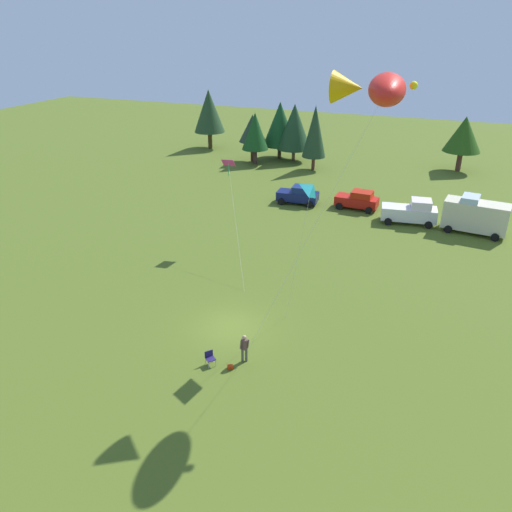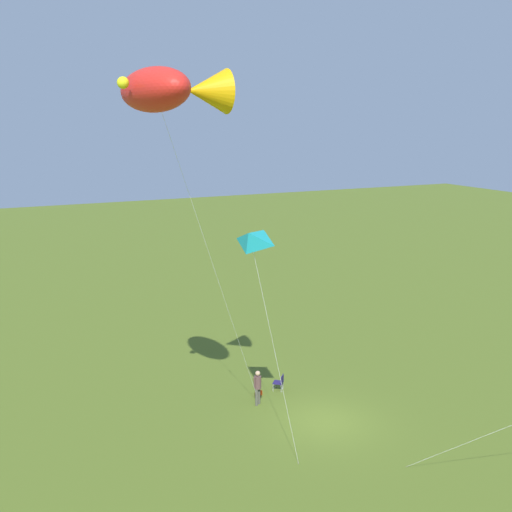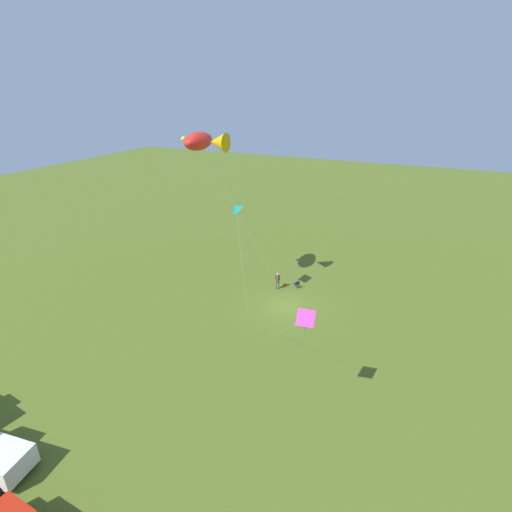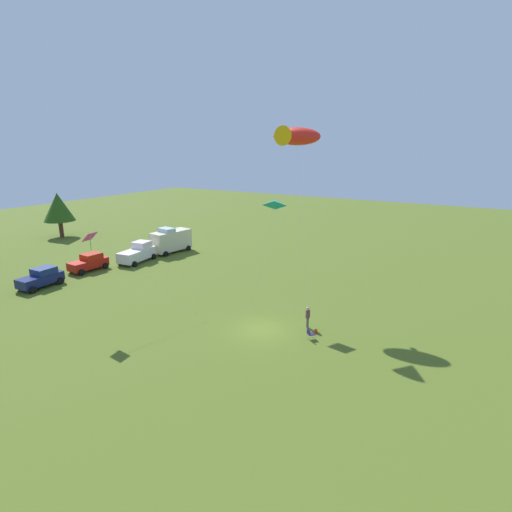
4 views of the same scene
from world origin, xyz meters
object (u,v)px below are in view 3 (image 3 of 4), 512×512
object	(u,v)px
person_kite_flyer	(278,280)
kite_delta_teal	(234,209)
kite_large_fish	(203,141)
kite_diamond_rainbow	(305,319)
backpack_on_grass	(285,285)
folding_chair	(297,284)

from	to	relation	value
person_kite_flyer	kite_delta_teal	xyz separation A→B (m)	(2.39, 4.25, 8.06)
person_kite_flyer	kite_large_fish	bearing A→B (deg)	92.72
person_kite_flyer	kite_diamond_rainbow	xyz separation A→B (m)	(-7.38, 14.67, 5.74)
kite_large_fish	backpack_on_grass	bearing A→B (deg)	-139.27
folding_chair	backpack_on_grass	xyz separation A→B (m)	(1.21, 0.03, -0.38)
person_kite_flyer	kite_delta_teal	distance (m)	9.42
kite_diamond_rainbow	backpack_on_grass	bearing A→B (deg)	-66.10
kite_diamond_rainbow	kite_large_fish	bearing A→B (deg)	-40.10
backpack_on_grass	kite_diamond_rainbow	bearing A→B (deg)	113.90
backpack_on_grass	kite_diamond_rainbow	world-z (taller)	kite_diamond_rainbow
kite_delta_teal	kite_diamond_rainbow	bearing A→B (deg)	133.13
backpack_on_grass	kite_large_fish	world-z (taller)	kite_large_fish
folding_chair	kite_delta_teal	size ratio (longest dim) A/B	0.09
kite_diamond_rainbow	folding_chair	bearing A→B (deg)	-69.96
backpack_on_grass	person_kite_flyer	bearing A→B (deg)	61.97
folding_chair	kite_diamond_rainbow	bearing A→B (deg)	150.19
kite_diamond_rainbow	person_kite_flyer	bearing A→B (deg)	-63.31
kite_large_fish	kite_diamond_rainbow	world-z (taller)	kite_large_fish
kite_delta_teal	backpack_on_grass	bearing A→B (deg)	-119.09
backpack_on_grass	kite_delta_teal	bearing A→B (deg)	60.91
folding_chair	kite_diamond_rainbow	size ratio (longest dim) A/B	0.10
person_kite_flyer	backpack_on_grass	bearing A→B (deg)	-62.84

